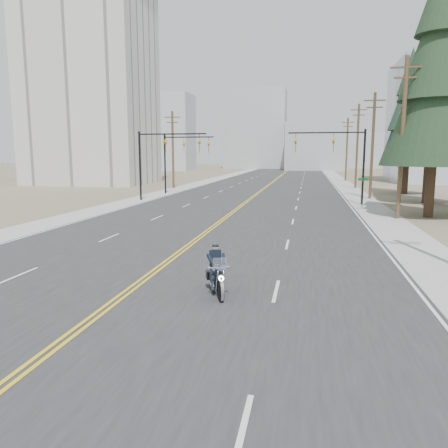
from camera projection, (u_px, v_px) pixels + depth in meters
name	position (u px, v px, depth m)	size (l,w,h in m)	color
ground_plane	(85.00, 325.00, 12.13)	(400.00, 400.00, 0.00)	#776D56
road	(275.00, 180.00, 80.00)	(20.00, 200.00, 0.01)	#303033
sidewalk_left	(214.00, 180.00, 82.15)	(3.00, 200.00, 0.01)	#A5A5A0
sidewalk_right	(340.00, 181.00, 77.86)	(3.00, 200.00, 0.01)	#A5A5A0
traffic_mast_left	(158.00, 152.00, 44.06)	(7.10, 0.26, 7.00)	black
traffic_mast_right	(342.00, 152.00, 40.70)	(7.10, 0.26, 7.00)	black
traffic_mast_far	(178.00, 153.00, 51.89)	(6.10, 0.26, 7.00)	black
street_sign	(363.00, 187.00, 38.92)	(0.90, 0.06, 2.62)	black
utility_pole_b	(402.00, 136.00, 31.15)	(2.20, 0.30, 11.50)	brown
utility_pole_c	(373.00, 144.00, 45.74)	(2.20, 0.30, 11.00)	brown
utility_pole_d	(357.00, 145.00, 60.24)	(2.20, 0.30, 11.50)	brown
utility_pole_e	(347.00, 148.00, 76.77)	(2.20, 0.30, 11.00)	brown
utility_pole_left	(173.00, 149.00, 60.14)	(2.20, 0.30, 10.50)	brown
apartment_block	(90.00, 88.00, 68.32)	(18.00, 14.00, 30.00)	silver
haze_bldg_a	(168.00, 133.00, 128.44)	(14.00, 12.00, 22.00)	#B7BCC6
haze_bldg_b	(316.00, 147.00, 130.74)	(18.00, 14.00, 14.00)	#ADB2B7
haze_bldg_c	(447.00, 137.00, 109.90)	(16.00, 12.00, 18.00)	#B7BCC6
haze_bldg_d	(256.00, 130.00, 148.07)	(20.00, 15.00, 26.00)	#ADB2B7
haze_bldg_e	(365.00, 151.00, 151.96)	(14.00, 14.00, 12.00)	#B7BCC6
haze_bldg_f	(139.00, 144.00, 146.26)	(12.00, 12.00, 16.00)	#ADB2B7
motorcyclist	(217.00, 270.00, 14.69)	(0.92, 2.14, 1.67)	black
conifer_near	(439.00, 65.00, 31.23)	(7.26, 7.26, 19.21)	#382619
conifer_tall	(434.00, 78.00, 40.83)	(7.36, 7.36, 20.45)	#382619
conifer_far	(410.00, 111.00, 50.90)	(6.29, 6.29, 16.86)	#382619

